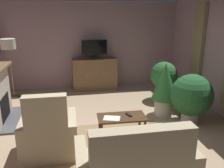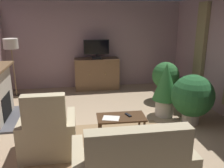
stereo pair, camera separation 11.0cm
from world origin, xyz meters
name	(u,v)px [view 1 (the left image)]	position (x,y,z in m)	size (l,w,h in m)	color
ground_plane	(112,136)	(0.00, 0.00, -0.02)	(6.01, 7.38, 0.04)	tan
wall_back	(93,45)	(0.00, 3.44, 1.34)	(6.01, 0.10, 2.67)	gray
curtain_panel_far	(198,46)	(2.65, 1.73, 1.47)	(0.10, 0.44, 2.25)	#8E7F56
rug_central	(103,149)	(-0.24, -0.45, 0.01)	(2.56, 1.98, 0.01)	#8E704C
tv_cabinet	(95,75)	(0.01, 3.09, 0.47)	(1.36, 0.53, 0.98)	#4A3523
television	(94,49)	(0.01, 3.04, 1.28)	(0.77, 0.20, 0.57)	black
coffee_table	(122,120)	(0.15, -0.17, 0.41)	(0.91, 0.49, 0.48)	#422B19
tv_remote	(129,115)	(0.29, -0.15, 0.49)	(0.17, 0.05, 0.02)	black
folded_newspaper	(112,118)	(-0.05, -0.22, 0.48)	(0.30, 0.22, 0.01)	silver
sofa_floral	(136,168)	(0.04, -1.53, 0.34)	(1.58, 0.86, 1.04)	tan
armchair_beside_cabinet	(49,135)	(-1.15, -0.44, 0.36)	(0.92, 0.83, 1.15)	tan
potted_plant_small_fern_corner	(165,86)	(1.38, 0.80, 0.70)	(0.59, 0.59, 1.25)	beige
potted_plant_tall_palm_by_window	(192,96)	(1.80, 0.31, 0.61)	(0.91, 0.91, 1.08)	beige
potted_plant_leafy_by_curtain	(164,78)	(1.78, 1.84, 0.61)	(0.74, 0.74, 1.05)	#3D4C5B
cat	(51,119)	(-1.21, 0.79, 0.10)	(0.67, 0.25, 0.20)	#937A5B
floor_lamp	(9,49)	(-2.35, 2.70, 1.38)	(0.39, 0.39, 1.66)	#4C4233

